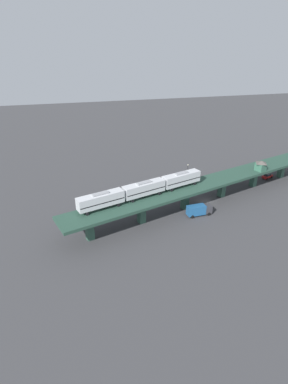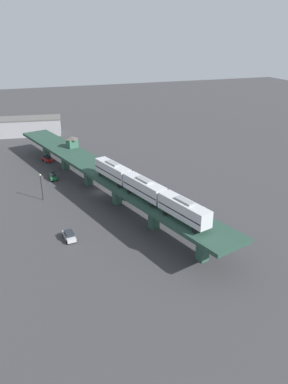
% 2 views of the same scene
% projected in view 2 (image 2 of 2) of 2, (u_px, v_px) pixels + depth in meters
% --- Properties ---
extents(ground_plane, '(400.00, 400.00, 0.00)m').
position_uv_depth(ground_plane, '(100.00, 192.00, 98.30)').
color(ground_plane, '#38383A').
extents(elevated_viaduct, '(33.55, 90.73, 6.67)m').
position_uv_depth(elevated_viaduct, '(100.00, 172.00, 95.88)').
color(elevated_viaduct, '#244135').
rests_on(elevated_viaduct, ground).
extents(subway_train, '(12.99, 36.52, 4.45)m').
position_uv_depth(subway_train, '(144.00, 187.00, 77.56)').
color(subway_train, silver).
rests_on(subway_train, elevated_viaduct).
extents(signal_hut, '(3.99, 3.99, 3.40)m').
position_uv_depth(signal_hut, '(72.00, 141.00, 111.72)').
color(signal_hut, '#33604C').
rests_on(signal_hut, elevated_viaduct).
extents(street_car_green, '(2.08, 4.46, 1.89)m').
position_uv_depth(street_car_green, '(53.00, 176.00, 106.37)').
color(street_car_green, '#1E6638').
rests_on(street_car_green, ground).
extents(street_car_red, '(3.25, 4.75, 1.89)m').
position_uv_depth(street_car_red, '(47.00, 159.00, 120.56)').
color(street_car_red, '#AD1E1E').
rests_on(street_car_red, ground).
extents(street_car_silver, '(2.36, 4.58, 1.89)m').
position_uv_depth(street_car_silver, '(69.00, 236.00, 75.83)').
color(street_car_silver, '#B7BABF').
rests_on(street_car_silver, ground).
extents(delivery_truck, '(2.54, 7.26, 3.20)m').
position_uv_depth(delivery_truck, '(134.00, 191.00, 94.65)').
color(delivery_truck, '#333338').
rests_on(delivery_truck, ground).
extents(street_lamp, '(0.44, 0.44, 6.94)m').
position_uv_depth(street_lamp, '(41.00, 185.00, 92.15)').
color(street_lamp, black).
rests_on(street_lamp, ground).
extents(warehouse_building, '(29.70, 14.06, 6.80)m').
position_uv_depth(warehouse_building, '(25.00, 126.00, 149.91)').
color(warehouse_building, '#99999E').
rests_on(warehouse_building, ground).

